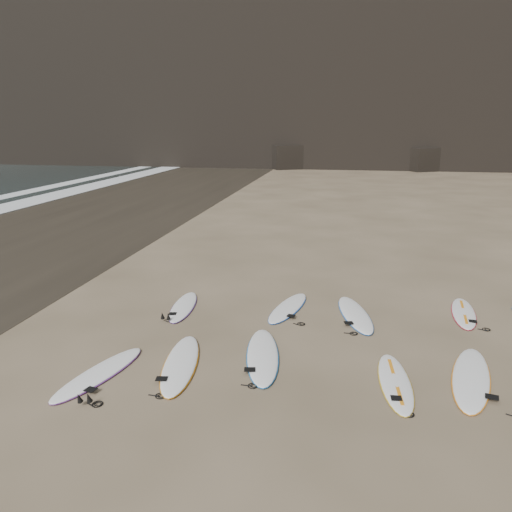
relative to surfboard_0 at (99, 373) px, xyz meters
The scene contains 11 objects.
ground 4.00m from the surfboard_0, 15.88° to the left, with size 240.00×240.00×0.00m, color #897559.
wet_sand 14.38m from the surfboard_0, 129.52° to the left, with size 12.00×200.00×0.01m, color #383026.
surfboard_0 is the anchor object (origin of this frame).
surfboard_1 1.57m from the surfboard_0, 25.06° to the left, with size 0.64×2.66×0.10m, color white.
surfboard_2 3.27m from the surfboard_0, 23.81° to the left, with size 0.64×2.68×0.10m, color white.
surfboard_3 5.65m from the surfboard_0, ahead, with size 0.56×2.32×0.08m, color white.
surfboard_4 7.13m from the surfboard_0, ahead, with size 0.66×2.74×0.10m, color white.
surfboard_5 3.82m from the surfboard_0, 83.29° to the left, with size 0.55×2.29×0.08m, color white.
surfboard_6 5.27m from the surfboard_0, 52.82° to the left, with size 0.58×2.41×0.09m, color white.
surfboard_7 6.35m from the surfboard_0, 39.38° to the left, with size 0.63×2.61×0.09m, color white.
surfboard_8 8.93m from the surfboard_0, 31.16° to the left, with size 0.55×2.29×0.08m, color white.
Camera 1 is at (0.70, -9.15, 4.72)m, focal length 35.00 mm.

